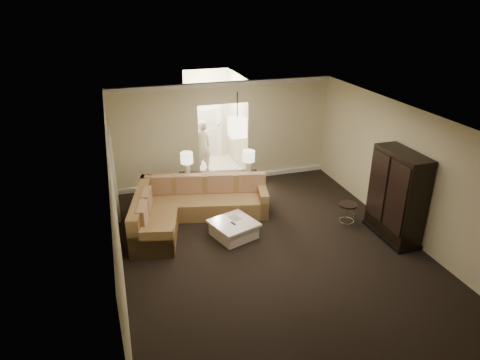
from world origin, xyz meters
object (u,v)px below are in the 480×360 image
object	(u,v)px
coffee_table	(234,229)
drink_table	(348,210)
sectional_sofa	(189,207)
console_table	(218,185)
person	(202,144)
armoire	(396,198)

from	to	relation	value
coffee_table	drink_table	size ratio (longest dim) A/B	2.14
sectional_sofa	coffee_table	size ratio (longest dim) A/B	3.07
console_table	person	size ratio (longest dim) A/B	1.16
sectional_sofa	armoire	xyz separation A→B (m)	(4.10, -1.99, 0.58)
drink_table	sectional_sofa	bearing A→B (deg)	160.15
person	sectional_sofa	bearing A→B (deg)	57.02
person	drink_table	bearing A→B (deg)	107.13
coffee_table	armoire	size ratio (longest dim) A/B	0.57
coffee_table	armoire	bearing A→B (deg)	-17.10
console_table	drink_table	size ratio (longest dim) A/B	3.85
armoire	drink_table	xyz separation A→B (m)	(-0.66, 0.75, -0.57)
coffee_table	person	bearing A→B (deg)	87.65
sectional_sofa	coffee_table	distance (m)	1.28
coffee_table	drink_table	bearing A→B (deg)	-5.67
coffee_table	console_table	size ratio (longest dim) A/B	0.56
console_table	sectional_sofa	bearing A→B (deg)	-126.84
armoire	coffee_table	bearing A→B (deg)	162.90
sectional_sofa	console_table	xyz separation A→B (m)	(0.92, 0.79, 0.09)
sectional_sofa	person	world-z (taller)	person
console_table	person	world-z (taller)	person
coffee_table	drink_table	xyz separation A→B (m)	(2.63, -0.26, 0.19)
coffee_table	armoire	xyz separation A→B (m)	(3.30, -1.01, 0.76)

